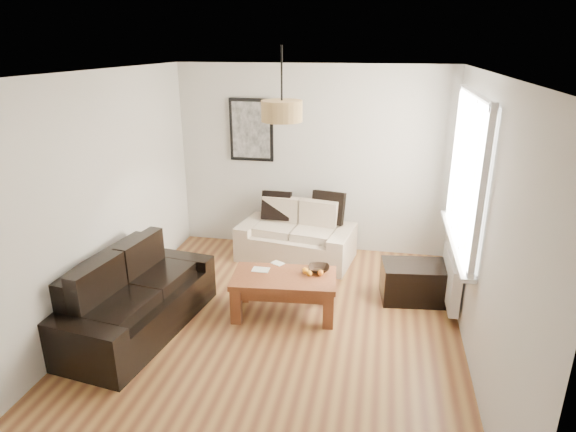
% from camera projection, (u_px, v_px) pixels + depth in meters
% --- Properties ---
extents(floor, '(4.50, 4.50, 0.00)m').
position_uv_depth(floor, '(277.00, 328.00, 5.13)').
color(floor, brown).
rests_on(floor, ground).
extents(ceiling, '(3.80, 4.50, 0.00)m').
position_uv_depth(ceiling, '(274.00, 73.00, 4.25)').
color(ceiling, white).
rests_on(ceiling, floor).
extents(wall_back, '(3.80, 0.04, 2.60)m').
position_uv_depth(wall_back, '(311.00, 160.00, 6.77)').
color(wall_back, silver).
rests_on(wall_back, floor).
extents(wall_front, '(3.80, 0.04, 2.60)m').
position_uv_depth(wall_front, '(184.00, 347.00, 2.62)').
color(wall_front, silver).
rests_on(wall_front, floor).
extents(wall_left, '(0.04, 4.50, 2.60)m').
position_uv_depth(wall_left, '(98.00, 200.00, 5.05)').
color(wall_left, silver).
rests_on(wall_left, floor).
extents(wall_right, '(0.04, 4.50, 2.60)m').
position_uv_depth(wall_right, '(482.00, 226.00, 4.34)').
color(wall_right, silver).
rests_on(wall_right, floor).
extents(window_bay, '(0.14, 1.90, 1.60)m').
position_uv_depth(window_bay, '(469.00, 171.00, 4.98)').
color(window_bay, white).
rests_on(window_bay, wall_right).
extents(radiator, '(0.10, 0.90, 0.52)m').
position_uv_depth(radiator, '(451.00, 277.00, 5.40)').
color(radiator, white).
rests_on(radiator, wall_right).
extents(poster, '(0.62, 0.04, 0.87)m').
position_uv_depth(poster, '(251.00, 130.00, 6.76)').
color(poster, black).
rests_on(poster, wall_back).
extents(pendant_shade, '(0.40, 0.40, 0.20)m').
position_uv_depth(pendant_shade, '(282.00, 111.00, 4.66)').
color(pendant_shade, tan).
rests_on(pendant_shade, ceiling).
extents(loveseat_cream, '(1.64, 1.07, 0.76)m').
position_uv_depth(loveseat_cream, '(296.00, 233.00, 6.67)').
color(loveseat_cream, beige).
rests_on(loveseat_cream, floor).
extents(sofa_leather, '(1.12, 1.93, 0.79)m').
position_uv_depth(sofa_leather, '(135.00, 295.00, 5.00)').
color(sofa_leather, black).
rests_on(sofa_leather, floor).
extents(coffee_table, '(1.18, 0.72, 0.46)m').
position_uv_depth(coffee_table, '(284.00, 295.00, 5.34)').
color(coffee_table, brown).
rests_on(coffee_table, floor).
extents(ottoman, '(0.82, 0.59, 0.44)m').
position_uv_depth(ottoman, '(415.00, 282.00, 5.64)').
color(ottoman, black).
rests_on(ottoman, floor).
extents(cushion_left, '(0.41, 0.13, 0.41)m').
position_uv_depth(cushion_left, '(276.00, 206.00, 6.79)').
color(cushion_left, black).
rests_on(cushion_left, loveseat_cream).
extents(cushion_right, '(0.46, 0.22, 0.45)m').
position_uv_depth(cushion_right, '(328.00, 208.00, 6.65)').
color(cushion_right, black).
rests_on(cushion_right, loveseat_cream).
extents(fruit_bowl, '(0.27, 0.27, 0.06)m').
position_uv_depth(fruit_bowl, '(319.00, 269.00, 5.36)').
color(fruit_bowl, black).
rests_on(fruit_bowl, coffee_table).
extents(orange_a, '(0.08, 0.08, 0.07)m').
position_uv_depth(orange_a, '(309.00, 273.00, 5.23)').
color(orange_a, orange).
rests_on(orange_a, fruit_bowl).
extents(orange_b, '(0.07, 0.07, 0.06)m').
position_uv_depth(orange_b, '(321.00, 273.00, 5.24)').
color(orange_b, orange).
rests_on(orange_b, fruit_bowl).
extents(orange_c, '(0.09, 0.09, 0.07)m').
position_uv_depth(orange_c, '(305.00, 270.00, 5.29)').
color(orange_c, orange).
rests_on(orange_c, fruit_bowl).
extents(papers, '(0.19, 0.13, 0.01)m').
position_uv_depth(papers, '(261.00, 270.00, 5.40)').
color(papers, silver).
rests_on(papers, coffee_table).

